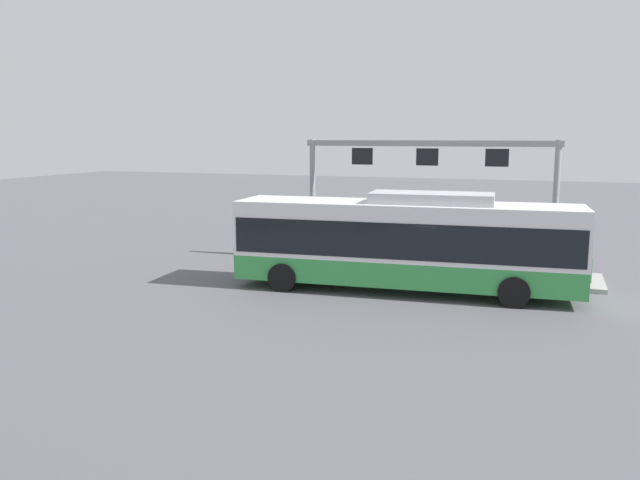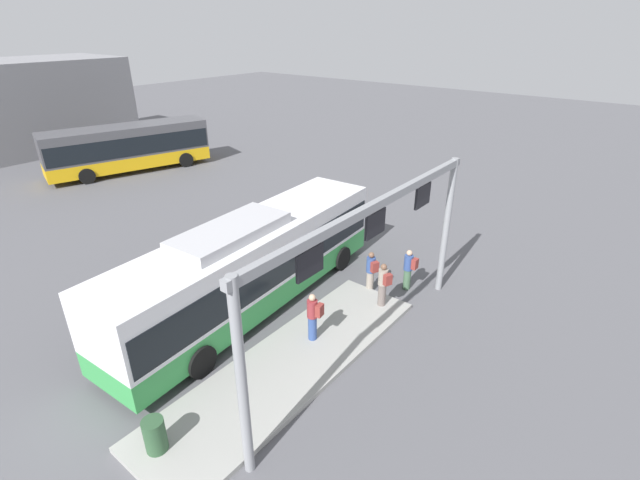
% 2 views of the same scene
% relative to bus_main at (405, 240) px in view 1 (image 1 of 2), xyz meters
% --- Properties ---
extents(ground_plane, '(120.00, 120.00, 0.00)m').
position_rel_bus_main_xyz_m(ground_plane, '(0.01, 0.00, -1.81)').
color(ground_plane, '#56565B').
extents(platform_curb, '(10.00, 2.80, 0.16)m').
position_rel_bus_main_xyz_m(platform_curb, '(-1.66, -3.26, -1.73)').
color(platform_curb, '#9E9E99').
rests_on(platform_curb, ground).
extents(bus_main, '(11.87, 3.32, 3.46)m').
position_rel_bus_main_xyz_m(bus_main, '(0.00, 0.00, 0.00)').
color(bus_main, green).
rests_on(bus_main, ground).
extents(person_boarding, '(0.35, 0.53, 1.67)m').
position_rel_bus_main_xyz_m(person_boarding, '(4.43, -3.86, -0.92)').
color(person_boarding, '#476B4C').
rests_on(person_boarding, ground).
extents(person_waiting_near, '(0.50, 0.60, 1.67)m').
position_rel_bus_main_xyz_m(person_waiting_near, '(3.39, -2.83, -0.92)').
color(person_waiting_near, gray).
rests_on(person_waiting_near, ground).
extents(person_waiting_mid, '(0.48, 0.60, 1.67)m').
position_rel_bus_main_xyz_m(person_waiting_mid, '(2.65, -3.81, -0.76)').
color(person_waiting_mid, slate).
rests_on(person_waiting_mid, platform_curb).
extents(person_waiting_far, '(0.39, 0.56, 1.67)m').
position_rel_bus_main_xyz_m(person_waiting_far, '(-0.38, -3.09, -0.76)').
color(person_waiting_far, '#334C8C').
rests_on(person_waiting_far, platform_curb).
extents(platform_sign_gantry, '(10.44, 0.24, 5.20)m').
position_rel_bus_main_xyz_m(platform_sign_gantry, '(0.18, -4.82, 2.00)').
color(platform_sign_gantry, gray).
rests_on(platform_sign_gantry, ground).
extents(trash_bin, '(0.52, 0.52, 0.90)m').
position_rel_bus_main_xyz_m(trash_bin, '(-5.93, -2.79, -1.20)').
color(trash_bin, '#2D5133').
rests_on(trash_bin, platform_curb).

